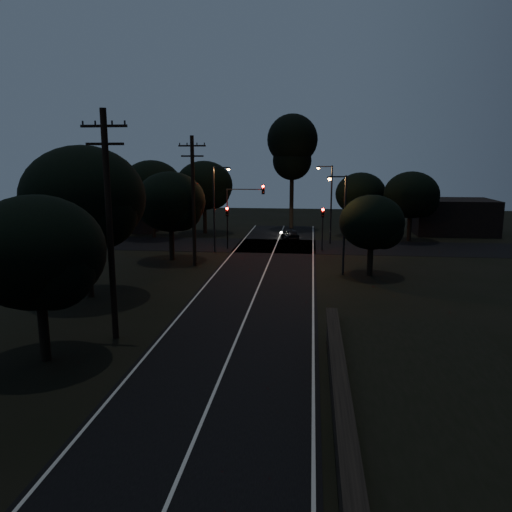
# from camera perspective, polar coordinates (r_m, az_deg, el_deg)

# --- Properties ---
(road_surface) EXTENTS (60.00, 70.00, 0.03)m
(road_surface) POSITION_cam_1_polar(r_m,az_deg,el_deg) (39.84, 1.14, -1.54)
(road_surface) COLOR black
(road_surface) RESTS_ON ground
(utility_pole_mid) EXTENTS (2.20, 0.30, 11.00)m
(utility_pole_mid) POSITION_cam_1_polar(r_m,az_deg,el_deg) (24.70, -16.42, 3.65)
(utility_pole_mid) COLOR black
(utility_pole_mid) RESTS_ON ground
(utility_pole_far) EXTENTS (2.20, 0.30, 10.50)m
(utility_pole_far) POSITION_cam_1_polar(r_m,az_deg,el_deg) (40.84, -7.18, 6.47)
(utility_pole_far) COLOR black
(utility_pole_far) RESTS_ON ground
(tree_left_b) EXTENTS (5.73, 5.73, 7.29)m
(tree_left_b) POSITION_cam_1_polar(r_m,az_deg,el_deg) (22.88, -23.43, 0.04)
(tree_left_b) COLOR black
(tree_left_b) RESTS_ON ground
(tree_left_c) EXTENTS (7.56, 7.56, 9.55)m
(tree_left_c) POSITION_cam_1_polar(r_m,az_deg,el_deg) (32.59, -18.73, 6.01)
(tree_left_c) COLOR black
(tree_left_c) RESTS_ON ground
(tree_left_d) EXTENTS (6.03, 6.03, 7.65)m
(tree_left_d) POSITION_cam_1_polar(r_m,az_deg,el_deg) (43.28, -9.54, 5.96)
(tree_left_d) COLOR black
(tree_left_d) RESTS_ON ground
(tree_far_nw) EXTENTS (6.66, 6.66, 8.43)m
(tree_far_nw) POSITION_cam_1_polar(r_m,az_deg,el_deg) (58.84, -5.74, 7.89)
(tree_far_nw) COLOR black
(tree_far_nw) RESTS_ON ground
(tree_far_w) EXTENTS (6.68, 6.68, 8.52)m
(tree_far_w) POSITION_cam_1_polar(r_m,az_deg,el_deg) (56.26, -11.63, 7.65)
(tree_far_w) COLOR black
(tree_far_w) RESTS_ON ground
(tree_far_ne) EXTENTS (5.66, 5.66, 7.16)m
(tree_far_ne) POSITION_cam_1_polar(r_m,az_deg,el_deg) (57.89, 12.08, 6.82)
(tree_far_ne) COLOR black
(tree_far_ne) RESTS_ON ground
(tree_far_e) EXTENTS (5.81, 5.81, 7.37)m
(tree_far_e) POSITION_cam_1_polar(r_m,az_deg,el_deg) (55.64, 17.55, 6.54)
(tree_far_e) COLOR black
(tree_far_e) RESTS_ON ground
(tree_right_a) EXTENTS (4.80, 4.80, 6.10)m
(tree_right_a) POSITION_cam_1_polar(r_m,az_deg,el_deg) (38.07, 13.35, 3.60)
(tree_right_a) COLOR black
(tree_right_a) RESTS_ON ground
(tall_pine) EXTENTS (6.17, 6.17, 14.03)m
(tall_pine) POSITION_cam_1_polar(r_m,az_deg,el_deg) (62.64, 4.17, 12.37)
(tall_pine) COLOR black
(tall_pine) RESTS_ON ground
(building_left) EXTENTS (10.00, 8.00, 4.40)m
(building_left) POSITION_cam_1_polar(r_m,az_deg,el_deg) (64.39, -15.14, 4.93)
(building_left) COLOR black
(building_left) RESTS_ON ground
(building_right) EXTENTS (9.00, 7.00, 4.00)m
(building_right) POSITION_cam_1_polar(r_m,az_deg,el_deg) (63.14, 21.53, 4.24)
(building_right) COLOR black
(building_right) RESTS_ON ground
(signal_left) EXTENTS (0.28, 0.35, 4.10)m
(signal_left) POSITION_cam_1_polar(r_m,az_deg,el_deg) (48.62, -3.30, 4.14)
(signal_left) COLOR black
(signal_left) RESTS_ON ground
(signal_right) EXTENTS (0.28, 0.35, 4.10)m
(signal_right) POSITION_cam_1_polar(r_m,az_deg,el_deg) (47.94, 7.63, 3.96)
(signal_right) COLOR black
(signal_right) RESTS_ON ground
(signal_mast) EXTENTS (3.70, 0.35, 6.25)m
(signal_mast) POSITION_cam_1_polar(r_m,az_deg,el_deg) (48.21, -1.33, 5.89)
(signal_mast) COLOR black
(signal_mast) RESTS_ON ground
(streetlight_a) EXTENTS (1.66, 0.26, 8.00)m
(streetlight_a) POSITION_cam_1_polar(r_m,az_deg,el_deg) (46.61, -4.60, 6.05)
(streetlight_a) COLOR black
(streetlight_a) RESTS_ON ground
(streetlight_b) EXTENTS (1.66, 0.26, 8.00)m
(streetlight_b) POSITION_cam_1_polar(r_m,az_deg,el_deg) (51.77, 8.39, 6.47)
(streetlight_b) COLOR black
(streetlight_b) RESTS_ON ground
(streetlight_c) EXTENTS (1.46, 0.26, 7.50)m
(streetlight_c) POSITION_cam_1_polar(r_m,az_deg,el_deg) (37.91, 9.84, 4.31)
(streetlight_c) COLOR black
(streetlight_c) RESTS_ON ground
(car) EXTENTS (2.36, 3.71, 1.18)m
(car) POSITION_cam_1_polar(r_m,az_deg,el_deg) (54.25, 3.92, 2.47)
(car) COLOR black
(car) RESTS_ON ground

